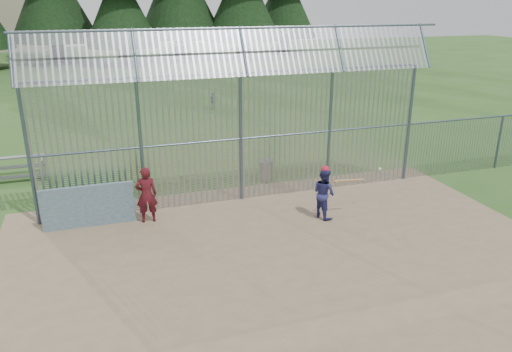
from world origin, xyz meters
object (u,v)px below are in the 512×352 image
object	(u,v)px
dugout_wall	(89,206)
batter	(324,193)
onlooker	(146,195)
bleacher	(0,170)
trash_can	(265,170)

from	to	relation	value
dugout_wall	batter	xyz separation A→B (m)	(6.47, -1.48, 0.14)
dugout_wall	batter	size ratio (longest dim) A/B	1.69
onlooker	bleacher	distance (m)	6.80
batter	bleacher	bearing A→B (deg)	39.44
bleacher	onlooker	bearing A→B (deg)	-48.39
onlooker	trash_can	size ratio (longest dim) A/B	2.00
dugout_wall	bleacher	world-z (taller)	dugout_wall
dugout_wall	bleacher	bearing A→B (deg)	121.05
dugout_wall	batter	world-z (taller)	batter
dugout_wall	batter	distance (m)	6.64
batter	bleacher	distance (m)	11.36
dugout_wall	trash_can	bearing A→B (deg)	18.57
onlooker	trash_can	xyz separation A→B (m)	(4.30, 2.18, -0.46)
batter	bleacher	world-z (taller)	batter
trash_can	bleacher	distance (m)	9.28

